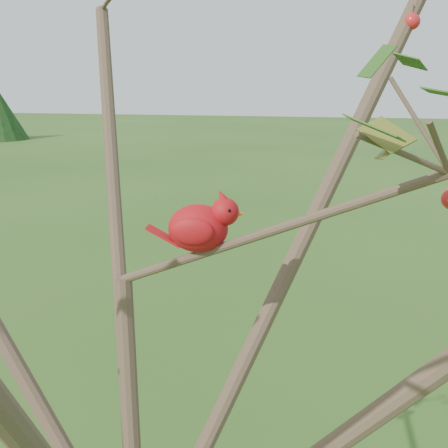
# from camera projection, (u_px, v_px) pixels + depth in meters

# --- Properties ---
(crabapple_tree) EXTENTS (2.35, 2.05, 2.95)m
(crabapple_tree) POSITION_uv_depth(u_px,v_px,m) (130.00, 213.00, 0.97)
(crabapple_tree) COLOR #3F2E22
(crabapple_tree) RESTS_ON ground
(cardinal) EXTENTS (0.19, 0.10, 0.13)m
(cardinal) POSITION_uv_depth(u_px,v_px,m) (201.00, 226.00, 1.07)
(cardinal) COLOR #B9100F
(cardinal) RESTS_ON ground
(distant_trees) EXTENTS (44.80, 17.88, 3.59)m
(distant_trees) POSITION_uv_depth(u_px,v_px,m) (413.00, 103.00, 24.05)
(distant_trees) COLOR #3F2E22
(distant_trees) RESTS_ON ground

